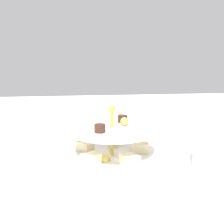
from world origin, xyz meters
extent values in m
plane|color=white|center=(0.00, 0.00, 0.00)|extent=(2.40, 2.40, 0.00)
cylinder|color=white|center=(0.00, 0.00, 0.01)|extent=(0.30, 0.30, 0.01)
cylinder|color=white|center=(0.00, 0.00, 0.09)|extent=(0.25, 0.25, 0.01)
cylinder|color=gold|center=(0.00, 0.00, 0.07)|extent=(0.01, 0.01, 0.15)
sphere|color=gold|center=(0.00, 0.00, 0.15)|extent=(0.02, 0.02, 0.02)
cube|color=beige|center=(0.06, -0.06, 0.03)|extent=(0.05, 0.06, 0.03)
cube|color=beige|center=(0.08, 0.04, 0.03)|extent=(0.06, 0.05, 0.03)
cube|color=beige|center=(-0.01, 0.09, 0.03)|extent=(0.04, 0.05, 0.03)
cube|color=beige|center=(-0.09, 0.02, 0.03)|extent=(0.05, 0.04, 0.03)
cube|color=beige|center=(-0.04, -0.08, 0.03)|extent=(0.06, 0.06, 0.03)
cylinder|color=#E5C660|center=(0.04, -0.03, 0.02)|extent=(0.04, 0.04, 0.01)
cylinder|color=#381E14|center=(-0.05, 0.04, 0.11)|extent=(0.03, 0.03, 0.02)
cylinder|color=#381E14|center=(0.05, -0.04, 0.11)|extent=(0.03, 0.03, 0.02)
cube|color=beige|center=(0.06, 0.06, 0.11)|extent=(0.04, 0.04, 0.02)
cube|color=beige|center=(-0.08, 0.02, 0.11)|extent=(0.03, 0.03, 0.02)
cube|color=beige|center=(0.02, -0.08, 0.11)|extent=(0.04, 0.04, 0.02)
sphere|color=gold|center=(-0.01, 0.04, 0.11)|extent=(0.02, 0.02, 0.02)
cylinder|color=silver|center=(0.11, 0.24, 0.06)|extent=(0.07, 0.07, 0.13)
cylinder|color=silver|center=(-0.23, -0.12, 0.03)|extent=(0.06, 0.06, 0.07)
cylinder|color=white|center=(-0.27, 0.02, 0.00)|extent=(0.09, 0.09, 0.01)
cylinder|color=white|center=(-0.27, 0.02, 0.03)|extent=(0.06, 0.06, 0.04)
cylinder|color=gold|center=(-0.27, 0.02, 0.05)|extent=(0.06, 0.06, 0.01)
cube|color=silver|center=(0.30, -0.08, 0.00)|extent=(0.07, 0.17, 0.00)
cube|color=silver|center=(-0.20, 0.24, 0.00)|extent=(0.15, 0.11, 0.00)
camera|label=1|loc=(0.74, -0.08, 0.30)|focal=43.23mm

